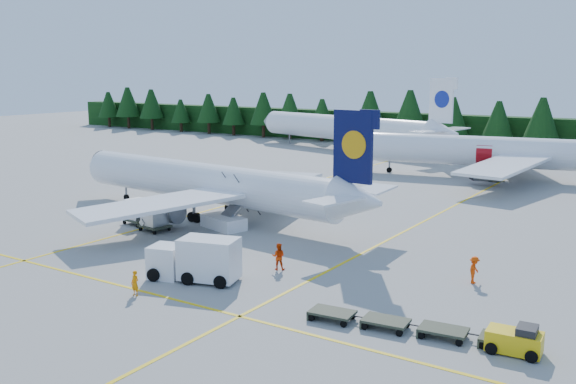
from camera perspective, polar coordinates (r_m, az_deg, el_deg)
The scene contains 16 objects.
ground at distance 45.24m, azimuth -5.74°, elevation -7.07°, with size 320.00×320.00×0.00m, color #969791.
taxi_stripe_a at distance 68.86m, azimuth -4.39°, elevation -0.89°, with size 0.25×120.00×0.01m, color yellow.
taxi_stripe_b at distance 59.10m, azimuth 11.21°, elevation -2.99°, with size 0.25×120.00×0.01m, color yellow.
taxi_stripe_cross at distance 41.00m, azimuth -11.07°, elevation -9.10°, with size 80.00×0.25×0.01m, color yellow.
treeline_hedge at distance 119.08m, azimuth 19.89°, elevation 4.83°, with size 220.00×4.00×6.00m, color black.
airliner_navy at distance 62.61m, azimuth -7.99°, elevation 0.90°, with size 37.09×30.40×10.79m.
airliner_red at distance 87.50m, azimuth 16.74°, elevation 3.45°, with size 39.32×32.08×11.51m.
airliner_far_left at distance 115.44m, azimuth 4.49°, elevation 5.77°, with size 43.14×14.21×12.78m.
airstairs at distance 57.43m, azimuth -5.49°, elevation -2.39°, with size 4.65×6.31×3.79m.
service_truck at distance 43.38m, azimuth -8.36°, elevation -5.90°, with size 6.46×3.77×2.94m.
baggage_tug at distance 34.35m, azimuth 19.59°, elevation -12.29°, with size 2.72×1.59×1.41m.
dolly_train at distance 35.45m, azimuth 11.14°, elevation -11.52°, with size 11.72×3.32×0.14m.
uld_pair at distance 58.57m, azimuth -12.53°, elevation -1.86°, with size 5.86×3.26×1.94m.
crew_a at distance 41.28m, azimuth -13.45°, elevation -7.89°, with size 0.59×0.38×1.61m, color orange.
crew_b at distance 45.24m, azimuth -0.85°, elevation -5.75°, with size 0.93×0.72×1.91m, color red.
crew_c at distance 44.10m, azimuth 16.23°, elevation -6.67°, with size 0.76×0.51×1.83m, color #FF4405.
Camera 1 is at (27.22, -33.43, 13.70)m, focal length 40.00 mm.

